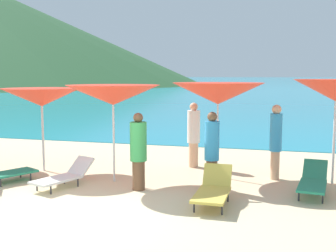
{
  "coord_description": "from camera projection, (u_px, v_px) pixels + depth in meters",
  "views": [
    {
      "loc": [
        3.62,
        -6.69,
        2.51
      ],
      "look_at": [
        0.77,
        3.65,
        1.2
      ],
      "focal_mm": 45.1,
      "sensor_mm": 36.0,
      "label": 1
    }
  ],
  "objects": [
    {
      "name": "umbrella_5",
      "position": [
        336.0,
        91.0,
        9.51
      ],
      "size": [
        2.07,
        2.07,
        2.41
      ],
      "color": "silver",
      "rests_on": "ground_plane"
    },
    {
      "name": "lounge_chair_0",
      "position": [
        313.0,
        181.0,
        8.87
      ],
      "size": [
        0.72,
        1.67,
        0.61
      ],
      "rotation": [
        0.0,
        0.0,
        -0.13
      ],
      "color": "#268C66",
      "rests_on": "ground_plane"
    },
    {
      "name": "beachgoer_3",
      "position": [
        212.0,
        149.0,
        9.17
      ],
      "size": [
        0.32,
        0.32,
        1.71
      ],
      "rotation": [
        0.0,
        0.0,
        2.98
      ],
      "color": "brown",
      "rests_on": "ground_plane"
    },
    {
      "name": "lounge_chair_3",
      "position": [
        3.0,
        171.0,
        9.75
      ],
      "size": [
        1.11,
        1.48,
        0.72
      ],
      "rotation": [
        0.0,
        0.0,
        2.67
      ],
      "color": "#268C66",
      "rests_on": "ground_plane"
    },
    {
      "name": "ground_plane",
      "position": [
        191.0,
        140.0,
        17.25
      ],
      "size": [
        50.0,
        100.0,
        0.3
      ],
      "primitive_type": "cube",
      "color": "beige"
    },
    {
      "name": "umbrella_2",
      "position": [
        42.0,
        97.0,
        10.86
      ],
      "size": [
        2.24,
        2.24,
        2.16
      ],
      "color": "silver",
      "rests_on": "ground_plane"
    },
    {
      "name": "beachgoer_2",
      "position": [
        276.0,
        139.0,
        10.06
      ],
      "size": [
        0.28,
        0.28,
        1.8
      ],
      "rotation": [
        0.0,
        0.0,
        4.88
      ],
      "color": "#DBAA84",
      "rests_on": "ground_plane"
    },
    {
      "name": "umbrella_3",
      "position": [
        113.0,
        95.0,
        9.73
      ],
      "size": [
        2.29,
        2.29,
        2.27
      ],
      "color": "silver",
      "rests_on": "ground_plane"
    },
    {
      "name": "lounge_chair_6",
      "position": [
        64.0,
        175.0,
        9.45
      ],
      "size": [
        1.01,
        1.58,
        0.59
      ],
      "rotation": [
        0.0,
        0.0,
        -0.35
      ],
      "color": "white",
      "rests_on": "ground_plane"
    },
    {
      "name": "lounge_chair_1",
      "position": [
        213.0,
        189.0,
        8.16
      ],
      "size": [
        0.6,
        1.45,
        0.68
      ],
      "rotation": [
        0.0,
        0.0,
        -0.0
      ],
      "color": "#D8BF4C",
      "rests_on": "ground_plane"
    },
    {
      "name": "beachgoer_1",
      "position": [
        194.0,
        133.0,
        11.43
      ],
      "size": [
        0.34,
        0.34,
        1.76
      ],
      "rotation": [
        0.0,
        0.0,
        0.04
      ],
      "color": "#DBAA84",
      "rests_on": "ground_plane"
    },
    {
      "name": "ocean_water",
      "position": [
        278.0,
        80.0,
        225.43
      ],
      "size": [
        650.0,
        440.0,
        0.02
      ],
      "primitive_type": "cube",
      "color": "teal",
      "rests_on": "ground_plane"
    },
    {
      "name": "beachgoer_0",
      "position": [
        138.0,
        150.0,
        9.14
      ],
      "size": [
        0.36,
        0.36,
        1.7
      ],
      "rotation": [
        0.0,
        0.0,
        3.31
      ],
      "color": "brown",
      "rests_on": "ground_plane"
    },
    {
      "name": "umbrella_4",
      "position": [
        218.0,
        94.0,
        10.17
      ],
      "size": [
        2.45,
        2.45,
        2.32
      ],
      "color": "silver",
      "rests_on": "ground_plane"
    }
  ]
}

